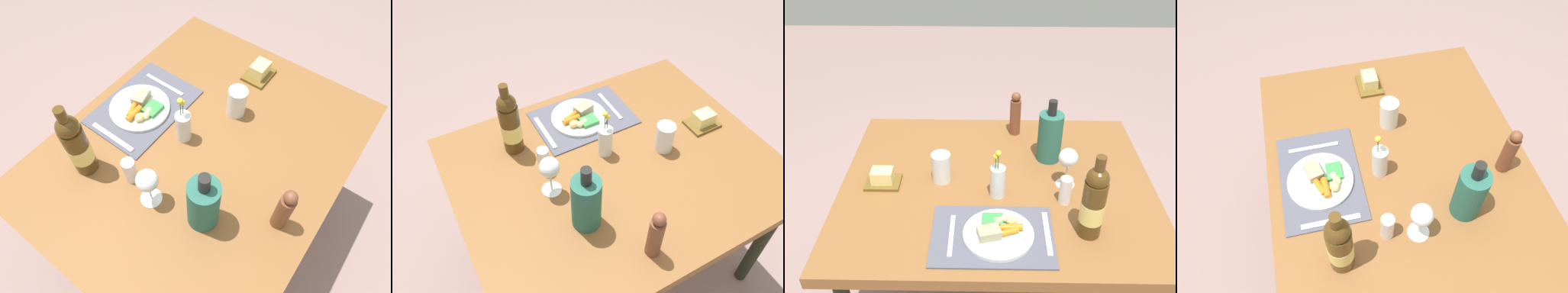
% 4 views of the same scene
% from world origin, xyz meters
% --- Properties ---
extents(ground_plane, '(8.00, 8.00, 0.00)m').
position_xyz_m(ground_plane, '(0.00, 0.00, 0.00)').
color(ground_plane, gray).
extents(dining_table, '(1.19, 0.95, 0.71)m').
position_xyz_m(dining_table, '(0.00, 0.00, 0.65)').
color(dining_table, brown).
rests_on(dining_table, ground_plane).
extents(placemat, '(0.40, 0.28, 0.01)m').
position_xyz_m(placemat, '(-0.02, -0.29, 0.72)').
color(placemat, '#505160').
rests_on(placemat, dining_table).
extents(dinner_plate, '(0.23, 0.23, 0.05)m').
position_xyz_m(dinner_plate, '(-0.00, -0.29, 0.73)').
color(dinner_plate, silver).
rests_on(dinner_plate, placemat).
extents(fork, '(0.02, 0.19, 0.00)m').
position_xyz_m(fork, '(-0.15, -0.30, 0.72)').
color(fork, silver).
rests_on(fork, placemat).
extents(knife, '(0.02, 0.20, 0.00)m').
position_xyz_m(knife, '(0.16, -0.28, 0.72)').
color(knife, silver).
rests_on(knife, placemat).
extents(flower_vase, '(0.06, 0.06, 0.20)m').
position_xyz_m(flower_vase, '(-0.00, -0.08, 0.78)').
color(flower_vase, silver).
rests_on(flower_vase, dining_table).
extents(wine_glass, '(0.07, 0.07, 0.16)m').
position_xyz_m(wine_glass, '(0.26, -0.01, 0.83)').
color(wine_glass, white).
rests_on(wine_glass, dining_table).
extents(cooler_bottle, '(0.10, 0.10, 0.27)m').
position_xyz_m(cooler_bottle, '(0.21, 0.16, 0.82)').
color(cooler_bottle, '#276152').
rests_on(cooler_bottle, dining_table).
extents(wine_bottle, '(0.08, 0.08, 0.31)m').
position_xyz_m(wine_bottle, '(0.30, -0.27, 0.84)').
color(wine_bottle, '#4E3513').
rests_on(wine_bottle, dining_table).
extents(butter_dish, '(0.13, 0.10, 0.06)m').
position_xyz_m(butter_dish, '(-0.43, -0.02, 0.74)').
color(butter_dish, brown).
rests_on(butter_dish, dining_table).
extents(salt_shaker, '(0.04, 0.04, 0.11)m').
position_xyz_m(salt_shaker, '(0.24, -0.11, 0.77)').
color(salt_shaker, white).
rests_on(salt_shaker, dining_table).
extents(pepper_mill, '(0.05, 0.05, 0.20)m').
position_xyz_m(pepper_mill, '(0.08, 0.36, 0.81)').
color(pepper_mill, brown).
rests_on(pepper_mill, dining_table).
extents(water_tumbler, '(0.07, 0.07, 0.12)m').
position_xyz_m(water_tumbler, '(-0.21, 0.01, 0.76)').
color(water_tumbler, silver).
rests_on(water_tumbler, dining_table).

